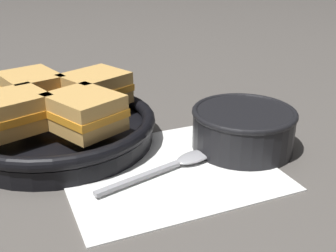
{
  "coord_description": "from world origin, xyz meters",
  "views": [
    {
      "loc": [
        -0.27,
        -0.41,
        0.26
      ],
      "look_at": [
        0.02,
        0.03,
        0.03
      ],
      "focal_mm": 45.0,
      "sensor_mm": 36.0,
      "label": 1
    }
  ],
  "objects_px": {
    "sandwich_far_left": "(31,89)",
    "sandwich_far_right": "(11,112)",
    "spoon": "(180,162)",
    "sandwich_near_left": "(84,112)",
    "sandwich_near_right": "(95,89)",
    "skillet": "(58,129)",
    "soup_bowl": "(243,127)"
  },
  "relations": [
    {
      "from": "sandwich_far_left",
      "to": "soup_bowl",
      "type": "bearing_deg",
      "value": -45.33
    },
    {
      "from": "soup_bowl",
      "to": "sandwich_near_left",
      "type": "distance_m",
      "value": 0.21
    },
    {
      "from": "soup_bowl",
      "to": "spoon",
      "type": "bearing_deg",
      "value": 178.99
    },
    {
      "from": "soup_bowl",
      "to": "skillet",
      "type": "relative_size",
      "value": 0.4
    },
    {
      "from": "spoon",
      "to": "sandwich_near_left",
      "type": "xyz_separation_m",
      "value": [
        -0.09,
        0.09,
        0.06
      ]
    },
    {
      "from": "sandwich_far_left",
      "to": "sandwich_near_right",
      "type": "bearing_deg",
      "value": -32.43
    },
    {
      "from": "spoon",
      "to": "skillet",
      "type": "height_order",
      "value": "skillet"
    },
    {
      "from": "spoon",
      "to": "soup_bowl",
      "type": "bearing_deg",
      "value": -5.66
    },
    {
      "from": "sandwich_far_left",
      "to": "sandwich_far_right",
      "type": "height_order",
      "value": "same"
    },
    {
      "from": "soup_bowl",
      "to": "skillet",
      "type": "distance_m",
      "value": 0.26
    },
    {
      "from": "soup_bowl",
      "to": "sandwich_near_right",
      "type": "relative_size",
      "value": 1.35
    },
    {
      "from": "sandwich_near_right",
      "to": "sandwich_near_left",
      "type": "bearing_deg",
      "value": -122.43
    },
    {
      "from": "spoon",
      "to": "skillet",
      "type": "bearing_deg",
      "value": 118.77
    },
    {
      "from": "soup_bowl",
      "to": "spoon",
      "type": "height_order",
      "value": "soup_bowl"
    },
    {
      "from": "spoon",
      "to": "sandwich_near_right",
      "type": "xyz_separation_m",
      "value": [
        -0.04,
        0.17,
        0.06
      ]
    },
    {
      "from": "sandwich_far_left",
      "to": "sandwich_far_right",
      "type": "xyz_separation_m",
      "value": [
        -0.05,
        -0.08,
        0.0
      ]
    },
    {
      "from": "sandwich_near_left",
      "to": "spoon",
      "type": "bearing_deg",
      "value": -46.19
    },
    {
      "from": "soup_bowl",
      "to": "spoon",
      "type": "relative_size",
      "value": 0.81
    },
    {
      "from": "skillet",
      "to": "sandwich_far_right",
      "type": "relative_size",
      "value": 3.58
    },
    {
      "from": "spoon",
      "to": "sandwich_far_left",
      "type": "relative_size",
      "value": 1.81
    },
    {
      "from": "sandwich_near_left",
      "to": "sandwich_near_right",
      "type": "height_order",
      "value": "same"
    },
    {
      "from": "skillet",
      "to": "sandwich_near_right",
      "type": "height_order",
      "value": "sandwich_near_right"
    },
    {
      "from": "spoon",
      "to": "sandwich_far_left",
      "type": "height_order",
      "value": "sandwich_far_left"
    },
    {
      "from": "sandwich_near_left",
      "to": "sandwich_far_left",
      "type": "distance_m",
      "value": 0.13
    },
    {
      "from": "skillet",
      "to": "sandwich_far_left",
      "type": "bearing_deg",
      "value": 101.17
    },
    {
      "from": "soup_bowl",
      "to": "sandwich_far_right",
      "type": "height_order",
      "value": "sandwich_far_right"
    },
    {
      "from": "sandwich_near_left",
      "to": "sandwich_far_left",
      "type": "height_order",
      "value": "same"
    },
    {
      "from": "soup_bowl",
      "to": "sandwich_far_right",
      "type": "relative_size",
      "value": 1.42
    },
    {
      "from": "spoon",
      "to": "skillet",
      "type": "relative_size",
      "value": 0.49
    },
    {
      "from": "sandwich_near_left",
      "to": "sandwich_far_left",
      "type": "xyz_separation_m",
      "value": [
        -0.03,
        0.13,
        0.0
      ]
    },
    {
      "from": "sandwich_far_left",
      "to": "sandwich_far_right",
      "type": "relative_size",
      "value": 0.97
    },
    {
      "from": "soup_bowl",
      "to": "sandwich_far_right",
      "type": "xyz_separation_m",
      "value": [
        -0.27,
        0.14,
        0.03
      ]
    }
  ]
}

